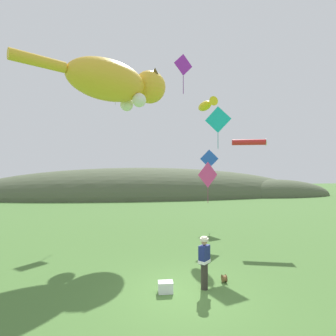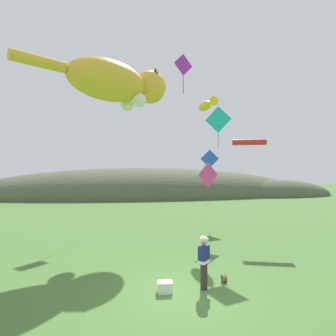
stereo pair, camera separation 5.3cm
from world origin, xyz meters
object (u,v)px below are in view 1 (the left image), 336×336
at_px(kite_diamond_pink, 208,175).
at_px(kite_diamond_teal, 218,120).
at_px(picnic_cooler, 166,287).
at_px(kite_diamond_blue, 209,159).
at_px(kite_spool, 224,278).
at_px(kite_fish_windsock, 206,105).
at_px(kite_giant_cat, 118,83).
at_px(kite_diamond_white, 115,85).
at_px(kite_diamond_violet, 183,65).
at_px(festival_attendant, 204,261).
at_px(kite_tube_streamer, 250,142).

xyz_separation_m(kite_diamond_pink, kite_diamond_teal, (0.41, -0.61, 3.14)).
xyz_separation_m(picnic_cooler, kite_diamond_teal, (3.75, 5.68, 6.70)).
bearing_deg(kite_diamond_pink, kite_diamond_blue, 71.97).
bearing_deg(kite_diamond_blue, kite_spool, -104.16).
bearing_deg(kite_fish_windsock, kite_giant_cat, -176.57).
bearing_deg(kite_diamond_teal, kite_diamond_blue, 78.53).
relative_size(kite_spool, kite_fish_windsock, 0.12).
xyz_separation_m(kite_diamond_pink, kite_diamond_white, (-5.71, 6.46, 7.07)).
bearing_deg(kite_diamond_violet, kite_spool, -77.10).
bearing_deg(kite_spool, picnic_cooler, -167.45).
height_order(festival_attendant, kite_diamond_teal, kite_diamond_teal).
relative_size(kite_spool, kite_tube_streamer, 0.13).
distance_m(picnic_cooler, kite_fish_windsock, 12.20).
bearing_deg(kite_spool, kite_tube_streamer, 58.05).
relative_size(kite_giant_cat, kite_diamond_white, 3.67).
bearing_deg(kite_diamond_blue, kite_diamond_teal, -101.47).
bearing_deg(festival_attendant, picnic_cooler, -176.86).
xyz_separation_m(festival_attendant, kite_diamond_pink, (2.00, 6.22, 2.79)).
bearing_deg(kite_giant_cat, kite_diamond_white, 94.88).
xyz_separation_m(kite_diamond_teal, kite_diamond_blue, (1.00, 4.95, -2.02)).
bearing_deg(festival_attendant, kite_giant_cat, 112.84).
bearing_deg(kite_spool, kite_fish_windsock, 78.16).
distance_m(picnic_cooler, kite_diamond_violet, 9.93).
distance_m(kite_diamond_teal, kite_diamond_blue, 5.44).
xyz_separation_m(festival_attendant, kite_giant_cat, (-3.29, 7.81, 8.47)).
relative_size(kite_giant_cat, kite_diamond_teal, 3.43).
distance_m(picnic_cooler, kite_diamond_teal, 9.55).
bearing_deg(kite_diamond_pink, kite_diamond_violet, -129.86).
bearing_deg(picnic_cooler, kite_giant_cat, 103.87).
bearing_deg(kite_diamond_violet, kite_diamond_pink, 50.14).
distance_m(picnic_cooler, kite_diamond_white, 16.77).
distance_m(kite_spool, kite_tube_streamer, 9.63).
bearing_deg(kite_giant_cat, kite_tube_streamer, -5.41).
distance_m(festival_attendant, kite_diamond_teal, 8.51).
bearing_deg(kite_spool, festival_attendant, -154.11).
bearing_deg(kite_giant_cat, picnic_cooler, -76.13).
bearing_deg(kite_tube_streamer, kite_giant_cat, 174.59).
height_order(kite_spool, picnic_cooler, picnic_cooler).
bearing_deg(kite_giant_cat, kite_diamond_violet, -49.45).
xyz_separation_m(kite_spool, kite_diamond_violet, (-0.80, 3.48, 9.04)).
distance_m(kite_spool, kite_fish_windsock, 11.40).
bearing_deg(festival_attendant, kite_diamond_white, 106.29).
relative_size(kite_diamond_pink, kite_diamond_blue, 1.05).
bearing_deg(kite_diamond_teal, festival_attendant, -113.28).
height_order(kite_diamond_white, kite_diamond_violet, kite_diamond_white).
bearing_deg(kite_diamond_pink, kite_tube_streamer, 15.12).
relative_size(kite_spool, picnic_cooler, 0.54).
relative_size(kite_fish_windsock, kite_tube_streamer, 1.06).
xyz_separation_m(kite_fish_windsock, kite_diamond_teal, (-0.07, -2.54, -1.46)).
relative_size(picnic_cooler, kite_diamond_violet, 0.25).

